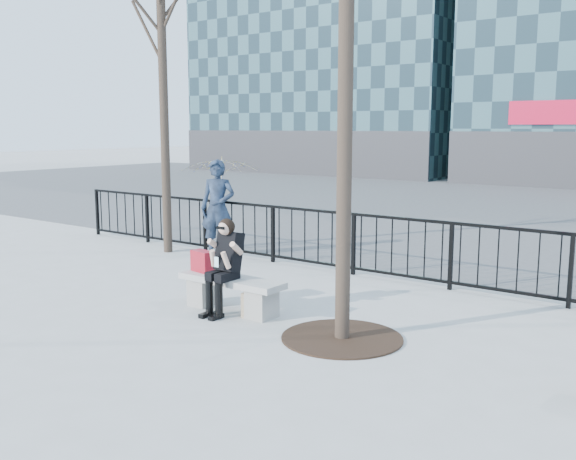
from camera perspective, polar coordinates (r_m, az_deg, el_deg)
The scene contains 11 objects.
ground at distance 9.20m, azimuth -5.02°, elevation -7.18°, with size 120.00×120.00×0.00m, color #9C9B96.
street_surface at distance 22.52m, azimuth 21.26°, elevation 1.93°, with size 60.00×23.00×0.01m, color #474747.
railing at distance 11.43m, azimuth 4.98°, elevation -1.12°, with size 14.00×0.06×1.10m.
tree_left at distance 13.62m, azimuth -11.23°, elevation 18.60°, with size 2.80×2.80×6.50m.
tree_grate at distance 8.03m, azimuth 4.82°, elevation -9.53°, with size 1.50×1.50×0.02m, color black.
bench_main at distance 9.12m, azimuth -5.04°, elevation -5.36°, with size 1.65×0.46×0.49m.
seated_woman at distance 8.92m, azimuth -5.76°, elevation -3.27°, with size 0.50×0.64×1.34m.
handbag at distance 9.44m, azimuth -7.61°, elevation -2.77°, with size 0.38×0.18×0.31m, color maroon.
shopping_bag at distance 8.78m, azimuth -2.97°, elevation -6.79°, with size 0.36×0.13×0.35m, color tan.
standing_man at distance 12.92m, azimuth -6.26°, elevation 1.94°, with size 0.71×0.47×1.95m, color black.
vendor_umbrella at distance 16.65m, azimuth -5.97°, elevation 3.36°, with size 2.01×2.05×1.84m, color yellow.
Camera 1 is at (5.90, -6.58, 2.57)m, focal length 40.00 mm.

